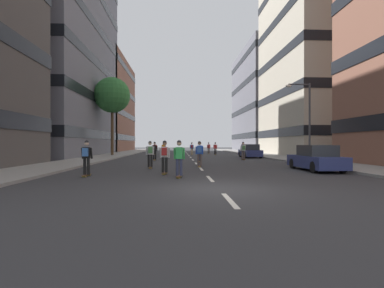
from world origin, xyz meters
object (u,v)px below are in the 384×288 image
skater_3 (179,157)px  skater_7 (155,150)px  skater_6 (209,147)px  skater_9 (155,148)px  skater_11 (215,148)px  skater_12 (86,156)px  skater_5 (192,148)px  parked_car_mid (316,159)px  parked_car_near (250,151)px  skater_1 (164,148)px  skater_4 (243,150)px  streetlamp_right (305,113)px  skater_8 (165,155)px  street_tree_near (112,95)px  skater_2 (150,153)px  skater_13 (200,150)px  skater_10 (164,148)px

skater_3 → skater_7: same height
skater_6 → skater_9: (-8.07, -3.80, -0.03)m
skater_11 → skater_12: (-9.72, -25.80, 0.03)m
skater_5 → parked_car_mid: bearing=-75.7°
parked_car_near → skater_3: skater_3 is taller
skater_1 → skater_4: bearing=-60.9°
parked_car_near → skater_11: bearing=111.1°
skater_4 → skater_12: (-10.87, -13.62, 0.00)m
skater_1 → skater_11: (7.33, -3.06, 0.00)m
streetlamp_right → skater_8: bearing=-143.7°
skater_3 → skater_8: 1.69m
street_tree_near → skater_9: size_ratio=5.60×
skater_7 → skater_9: (-1.02, 13.33, 0.00)m
skater_2 → skater_9: 22.30m
skater_3 → skater_12: same height
skater_9 → skater_3: bearing=-83.1°
skater_12 → skater_13: bearing=59.3°
skater_10 → skater_11: same height
parked_car_near → parked_car_mid: bearing=-90.0°
parked_car_near → skater_11: 8.26m
parked_car_mid → skater_13: bearing=127.0°
street_tree_near → skater_3: bearing=-70.3°
skater_4 → skater_5: same height
street_tree_near → skater_8: 24.50m
skater_10 → skater_12: 25.43m
skater_5 → skater_10: bearing=-159.2°
skater_2 → skater_7: (-0.42, 8.92, -0.03)m
streetlamp_right → skater_5: bearing=116.0°
skater_12 → street_tree_near: bearing=99.7°
parked_car_near → skater_12: bearing=-125.0°
parked_car_mid → skater_2: size_ratio=2.47×
street_tree_near → skater_9: bearing=34.8°
skater_1 → skater_11: size_ratio=1.00×
street_tree_near → streetlamp_right: street_tree_near is taller
streetlamp_right → skater_4: 6.86m
skater_2 → skater_5: 22.66m
street_tree_near → skater_3: size_ratio=5.60×
skater_8 → skater_13: (2.64, 9.92, 0.00)m
parked_car_near → skater_4: 4.85m
skater_4 → skater_12: bearing=-128.6°
skater_13 → parked_car_mid: bearing=-53.0°
skater_8 → skater_9: size_ratio=1.00×
parked_car_mid → skater_11: (-2.97, 23.34, 0.29)m
skater_1 → skater_2: size_ratio=1.00×
skater_3 → skater_9: bearing=96.9°
skater_2 → skater_8: 3.76m
skater_4 → skater_9: (-9.65, 13.11, -0.03)m
skater_12 → skater_3: bearing=-8.0°
skater_5 → skater_10: 4.24m
skater_1 → skater_8: bearing=-87.2°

